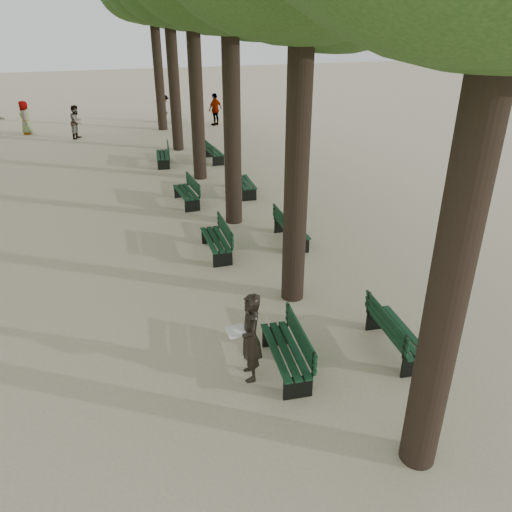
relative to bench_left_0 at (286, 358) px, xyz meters
name	(u,v)px	position (x,y,z in m)	size (l,w,h in m)	color
ground	(277,392)	(-0.37, -0.53, -0.27)	(120.00, 120.00, 0.00)	#C1B592
bench_left_0	(286,358)	(0.00, 0.00, 0.00)	(0.74, 1.85, 0.92)	black
bench_left_1	(216,245)	(0.00, 5.28, 0.00)	(0.62, 1.82, 0.92)	black
bench_left_2	(186,197)	(0.00, 9.54, 0.00)	(0.67, 1.83, 0.92)	black
bench_left_3	(163,159)	(0.00, 14.92, 0.00)	(0.78, 1.86, 0.92)	black
bench_right_0	(396,339)	(2.27, -0.12, 0.00)	(0.74, 1.85, 0.92)	black
bench_right_1	(291,234)	(2.27, 5.38, 0.00)	(0.65, 1.82, 0.92)	black
bench_right_2	(245,187)	(2.27, 9.99, 0.00)	(0.72, 1.84, 0.92)	black
bench_right_3	(214,155)	(2.27, 14.79, 0.00)	(0.61, 1.81, 0.92)	black
man_with_map	(250,337)	(-0.67, 0.03, 0.59)	(0.64, 0.72, 1.72)	black
pedestrian_b	(165,109)	(1.63, 24.63, 0.54)	(1.05, 0.32, 1.62)	#262628
pedestrian_d	(25,118)	(-6.20, 23.64, 0.62)	(0.87, 0.36, 1.78)	#262628
pedestrian_c	(215,109)	(4.35, 22.73, 0.65)	(1.08, 0.37, 1.85)	#262628
pedestrian_a	(77,122)	(-3.51, 21.57, 0.59)	(0.84, 0.35, 1.73)	#262628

